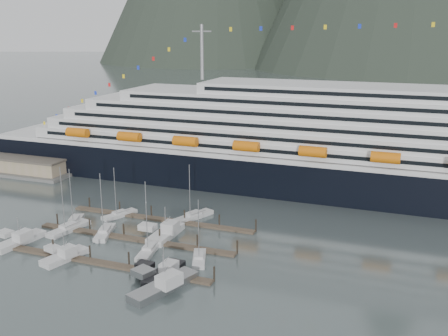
{
  "coord_description": "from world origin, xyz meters",
  "views": [
    {
      "loc": [
        51.64,
        -90.7,
        45.51
      ],
      "look_at": [
        9.34,
        22.0,
        13.03
      ],
      "focal_mm": 42.0,
      "sensor_mm": 36.0,
      "label": 1
    }
  ],
  "objects": [
    {
      "name": "trawler_e",
      "position": [
        0.82,
        7.08,
        0.97
      ],
      "size": [
        9.12,
        11.97,
        7.81
      ],
      "rotation": [
        0.0,
        0.0,
        1.57
      ],
      "color": "silver",
      "rests_on": "ground"
    },
    {
      "name": "warehouse",
      "position": [
        -72.0,
        42.0,
        2.25
      ],
      "size": [
        46.0,
        20.0,
        5.8
      ],
      "color": "#595956",
      "rests_on": "ground"
    },
    {
      "name": "sailboat_a",
      "position": [
        -23.23,
        6.69,
        0.43
      ],
      "size": [
        5.57,
        9.22,
        14.24
      ],
      "rotation": [
        0.0,
        0.0,
        1.94
      ],
      "color": "silver",
      "rests_on": "ground"
    },
    {
      "name": "cruise_ship",
      "position": [
        30.03,
        54.94,
        12.04
      ],
      "size": [
        210.0,
        30.4,
        50.3
      ],
      "color": "black",
      "rests_on": "ground"
    },
    {
      "name": "sailboat_d",
      "position": [
        1.45,
        -1.35,
        0.44
      ],
      "size": [
        4.51,
        11.45,
        16.12
      ],
      "rotation": [
        0.0,
        0.0,
        1.74
      ],
      "color": "silver",
      "rests_on": "ground"
    },
    {
      "name": "sailboat_e",
      "position": [
        -15.7,
        14.78,
        0.41
      ],
      "size": [
        5.83,
        9.6,
        13.14
      ],
      "rotation": [
        0.0,
        0.0,
        1.18
      ],
      "color": "silver",
      "rests_on": "ground"
    },
    {
      "name": "ground",
      "position": [
        0.0,
        0.0,
        0.0
      ],
      "size": [
        1600.0,
        1600.0,
        0.0
      ],
      "primitive_type": "plane",
      "color": "#455151",
      "rests_on": "ground"
    },
    {
      "name": "sailboat_b",
      "position": [
        -21.62,
        2.42,
        0.45
      ],
      "size": [
        4.89,
        11.62,
        16.08
      ],
      "rotation": [
        0.0,
        0.0,
        1.39
      ],
      "color": "silver",
      "rests_on": "ground"
    },
    {
      "name": "trawler_c",
      "position": [
        11.54,
        -14.94,
        0.93
      ],
      "size": [
        11.56,
        14.89,
        7.41
      ],
      "rotation": [
        0.0,
        0.0,
        1.23
      ],
      "color": "gray",
      "rests_on": "ground"
    },
    {
      "name": "dock_far",
      "position": [
        -4.93,
        16.05,
        0.31
      ],
      "size": [
        48.18,
        2.28,
        3.2
      ],
      "color": "#4D4031",
      "rests_on": "ground"
    },
    {
      "name": "sailboat_c",
      "position": [
        -12.54,
        3.33,
        0.44
      ],
      "size": [
        5.76,
        10.35,
        15.19
      ],
      "rotation": [
        0.0,
        0.0,
        1.89
      ],
      "color": "silver",
      "rests_on": "ground"
    },
    {
      "name": "trawler_b",
      "position": [
        -12.88,
        -10.77,
        0.85
      ],
      "size": [
        8.32,
        10.49,
        6.46
      ],
      "rotation": [
        0.0,
        0.0,
        1.31
      ],
      "color": "silver",
      "rests_on": "ground"
    },
    {
      "name": "sailboat_g",
      "position": [
        2.07,
        19.99,
        0.43
      ],
      "size": [
        6.95,
        11.53,
        14.43
      ],
      "rotation": [
        0.0,
        0.0,
        1.17
      ],
      "color": "silver",
      "rests_on": "ground"
    },
    {
      "name": "dock_near",
      "position": [
        -4.93,
        -9.95,
        0.31
      ],
      "size": [
        48.18,
        2.28,
        3.2
      ],
      "color": "#4D4031",
      "rests_on": "ground"
    },
    {
      "name": "sailboat_h",
      "position": [
        12.93,
        -1.79,
        0.42
      ],
      "size": [
        5.24,
        8.75,
        13.64
      ],
      "rotation": [
        0.0,
        0.0,
        1.93
      ],
      "color": "silver",
      "rests_on": "ground"
    },
    {
      "name": "trawler_d",
      "position": [
        9.33,
        -10.45,
        0.86
      ],
      "size": [
        8.35,
        11.28,
        6.59
      ],
      "rotation": [
        0.0,
        0.0,
        1.51
      ],
      "color": "black",
      "rests_on": "ground"
    },
    {
      "name": "dock_mid",
      "position": [
        -4.93,
        3.05,
        0.31
      ],
      "size": [
        48.18,
        2.28,
        3.2
      ],
      "color": "#4D4031",
      "rests_on": "ground"
    },
    {
      "name": "trawler_a",
      "position": [
        -27.14,
        -7.53,
        0.86
      ],
      "size": [
        9.05,
        12.44,
        6.61
      ],
      "rotation": [
        0.0,
        0.0,
        1.42
      ],
      "color": "silver",
      "rests_on": "ground"
    }
  ]
}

